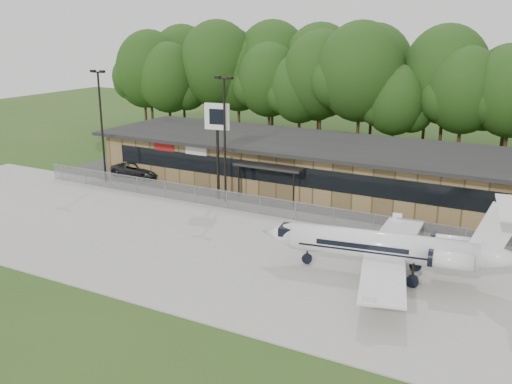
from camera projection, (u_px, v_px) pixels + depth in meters
The scene contains 11 objects.
ground at pixel (145, 296), 30.64m from camera, with size 160.00×160.00×0.00m, color #284B1A.
apron at pixel (223, 247), 37.38m from camera, with size 64.00×18.00×0.08m, color #9E9B93.
parking_lot at pixel (296, 201), 47.07m from camera, with size 50.00×9.00×0.06m, color #383835.
terminal at pixel (318, 165), 50.21m from camera, with size 41.00×11.65×4.30m.
fence at pixel (272, 207), 43.07m from camera, with size 46.00×0.04×1.52m.
treeline at pixel (381, 85), 63.94m from camera, with size 72.00×12.00×15.00m, color #183711, non-canonical shape.
light_pole_left at pixel (101, 118), 51.12m from camera, with size 1.55×0.30×10.23m.
light_pole_mid at pixel (225, 131), 45.16m from camera, with size 1.55×0.30×10.23m.
business_jet at pixel (392, 248), 32.50m from camera, with size 14.92×13.37×5.02m.
suv at pixel (139, 169), 54.45m from camera, with size 2.51×5.44×1.51m, color #2F2F32.
pole_sign at pixel (217, 127), 45.76m from camera, with size 2.12×0.53×8.04m.
Camera 1 is at (18.54, -21.59, 14.01)m, focal length 40.00 mm.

